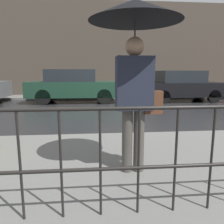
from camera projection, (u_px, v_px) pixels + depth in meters
name	position (u px, v px, depth m)	size (l,w,h in m)	color
ground_plane	(116.00, 110.00, 8.51)	(80.00, 80.00, 0.00)	#262628
sidewalk_near	(154.00, 162.00, 3.42)	(28.00, 3.07, 0.11)	slate
sidewalk_far	(108.00, 96.00, 12.99)	(28.00, 1.86, 0.11)	slate
lane_marking	(116.00, 110.00, 8.51)	(25.20, 0.12, 0.01)	gold
building_storefront	(106.00, 50.00, 13.55)	(28.00, 0.30, 5.72)	#4C4238
railing_foreground	(195.00, 146.00, 2.04)	(12.00, 0.04, 1.04)	black
pedestrian	(135.00, 36.00, 2.69)	(1.16, 1.16, 2.21)	#4C4742
car_dark_green	(74.00, 86.00, 10.68)	(4.49, 1.71, 1.60)	#193828
car_black	(182.00, 86.00, 11.19)	(4.08, 1.83, 1.54)	black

